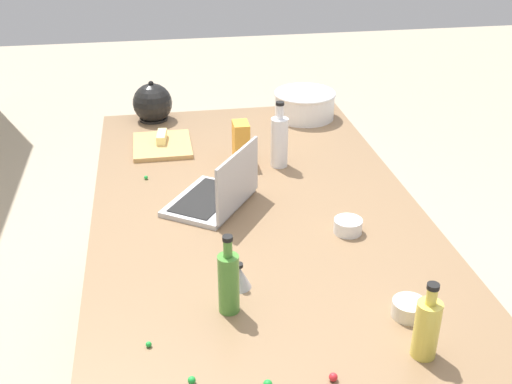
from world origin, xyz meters
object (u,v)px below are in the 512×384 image
ramekin_medium (409,309)px  mixing_bowl_large (305,104)px  bottle_vinegar (279,141)px  bottle_olive (229,281)px  bottle_oil (427,327)px  candy_bag (241,143)px  kettle (153,103)px  kitchen_timer (239,276)px  butter_stick_left (162,137)px  laptop (218,194)px  cutting_board (162,145)px  ramekin_small (348,226)px

ramekin_medium → mixing_bowl_large: bearing=-2.8°
bottle_vinegar → bottle_olive: bearing=160.2°
bottle_oil → candy_bag: bottle_oil is taller
bottle_oil → ramekin_medium: bearing=-8.2°
bottle_vinegar → kettle: bottle_vinegar is taller
kettle → candy_bag: size_ratio=1.25×
kitchen_timer → candy_bag: 0.82m
bottle_oil → candy_bag: 1.19m
mixing_bowl_large → candy_bag: (-0.45, 0.37, 0.02)m
bottle_olive → bottle_vinegar: bearing=-19.8°
kitchen_timer → ramekin_medium: bearing=-115.5°
bottle_olive → candy_bag: (0.91, -0.17, -0.01)m
ramekin_medium → candy_bag: size_ratio=0.53×
bottle_vinegar → butter_stick_left: (0.28, 0.45, -0.07)m
kettle → kitchen_timer: kettle is taller
kitchen_timer → candy_bag: candy_bag is taller
mixing_bowl_large → ramekin_medium: 1.46m
mixing_bowl_large → bottle_olive: bearing=158.6°
laptop → butter_stick_left: size_ratio=3.47×
bottle_vinegar → kitchen_timer: (-0.76, 0.27, -0.07)m
cutting_board → ramekin_small: (-0.79, -0.56, 0.01)m
bottle_olive → ramekin_small: bearing=-52.3°
kitchen_timer → laptop: bearing=0.4°
butter_stick_left → kitchen_timer: size_ratio=1.43×
bottle_olive → bottle_oil: (-0.25, -0.44, -0.01)m
kettle → butter_stick_left: 0.31m
butter_stick_left → ramekin_medium: size_ratio=1.22×
ramekin_small → kettle: bearing=27.9°
bottle_vinegar → ramekin_small: (-0.53, -0.12, -0.08)m
bottle_vinegar → bottle_olive: 0.92m
candy_bag → butter_stick_left: bearing=52.2°
cutting_board → kitchen_timer: bearing=-170.2°
kitchen_timer → bottle_vinegar: bearing=-19.4°
laptop → candy_bag: bearing=-21.1°
bottle_vinegar → bottle_oil: 1.12m
bottle_vinegar → cutting_board: (0.26, 0.45, -0.10)m
bottle_vinegar → mixing_bowl_large: bearing=-24.0°
kettle → ramekin_small: bearing=-152.1°
ramekin_medium → kitchen_timer: 0.47m
butter_stick_left → ramekin_small: 0.99m
bottle_oil → kitchen_timer: (0.35, 0.40, -0.05)m
laptop → ramekin_small: size_ratio=4.15×
bottle_vinegar → kitchen_timer: 0.81m
bottle_vinegar → ramekin_small: size_ratio=2.86×
laptop → bottle_oil: bearing=-153.9°
kettle → kitchen_timer: bearing=-171.4°
laptop → ramekin_medium: (-0.68, -0.42, -0.02)m
bottle_oil → butter_stick_left: (1.39, 0.58, -0.05)m
candy_bag → ramekin_small: bearing=-155.7°
laptop → bottle_olive: size_ratio=1.66×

